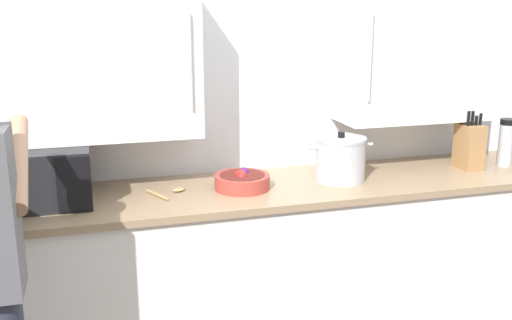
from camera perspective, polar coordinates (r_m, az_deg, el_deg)
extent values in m
cube|color=silver|center=(3.22, 0.53, 5.76)|extent=(4.08, 0.10, 2.61)
cube|color=white|center=(2.85, -13.98, 9.35)|extent=(0.82, 0.32, 0.73)
cylinder|color=#B7BABF|center=(2.72, -6.34, 9.44)|extent=(0.01, 0.01, 0.44)
cube|color=white|center=(3.33, 15.14, 9.98)|extent=(0.82, 0.32, 0.73)
cylinder|color=#B7BABF|center=(3.01, 11.09, 9.76)|extent=(0.01, 0.01, 0.44)
cube|color=white|center=(3.15, 2.41, -10.81)|extent=(3.15, 0.60, 0.90)
cube|color=#937A5B|center=(2.98, 2.51, -2.68)|extent=(3.19, 0.64, 0.03)
cube|color=black|center=(2.85, -20.92, -1.37)|extent=(0.51, 0.40, 0.26)
cube|color=beige|center=(2.84, -22.37, -1.52)|extent=(0.33, 0.34, 0.21)
cube|color=black|center=(2.64, -17.24, -2.29)|extent=(0.14, 0.01, 0.24)
cylinder|color=tan|center=(2.81, -9.55, -3.35)|extent=(0.09, 0.17, 0.01)
ellipsoid|color=tan|center=(2.87, -7.51, -2.86)|extent=(0.08, 0.07, 0.02)
cube|color=#A37547|center=(3.44, 20.00, 1.23)|extent=(0.11, 0.15, 0.25)
cylinder|color=black|center=(3.37, 19.94, 3.81)|extent=(0.02, 0.02, 0.08)
cylinder|color=black|center=(3.38, 20.29, 3.81)|extent=(0.02, 0.02, 0.08)
cylinder|color=black|center=(3.40, 20.62, 3.60)|extent=(0.02, 0.02, 0.05)
cylinder|color=black|center=(3.41, 20.97, 3.72)|extent=(0.02, 0.02, 0.07)
cylinder|color=#AD3D33|center=(2.89, -1.35, -2.13)|extent=(0.27, 0.27, 0.07)
cylinder|color=#561E19|center=(2.88, -1.35, -1.84)|extent=(0.22, 0.22, 0.04)
sphere|color=#511E5B|center=(2.92, -1.19, -1.23)|extent=(0.05, 0.05, 0.05)
sphere|color=red|center=(2.85, -1.38, -1.64)|extent=(0.05, 0.05, 0.05)
sphere|color=red|center=(2.88, -1.53, -1.48)|extent=(0.06, 0.06, 0.06)
cylinder|color=#B7BABF|center=(3.04, 8.19, -0.04)|extent=(0.25, 0.25, 0.21)
cylinder|color=#B7BABF|center=(3.02, 8.26, 2.04)|extent=(0.26, 0.26, 0.02)
cylinder|color=black|center=(3.01, 8.28, 2.47)|extent=(0.04, 0.04, 0.03)
cylinder|color=#B7BABF|center=(2.97, 5.55, 1.13)|extent=(0.05, 0.02, 0.02)
cylinder|color=#B7BABF|center=(3.09, 10.81, 1.48)|extent=(0.05, 0.02, 0.02)
cylinder|color=#B7BABF|center=(3.56, 23.07, 1.33)|extent=(0.08, 0.08, 0.24)
cylinder|color=black|center=(3.54, 23.28, 3.43)|extent=(0.08, 0.08, 0.03)
cylinder|color=tan|center=(2.27, -22.12, -0.20)|extent=(0.08, 0.46, 0.28)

